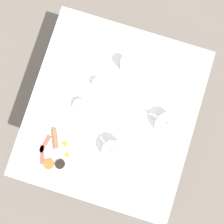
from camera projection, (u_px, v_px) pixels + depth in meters
ground_plane at (112, 120)px, 2.27m from camera, size 8.00×8.00×0.00m
table at (112, 113)px, 1.60m from camera, size 1.06×0.97×0.74m
breakfast_plate at (56, 151)px, 1.50m from camera, size 0.29×0.29×0.04m
teapot_near at (113, 151)px, 1.46m from camera, size 0.13×0.19×0.13m
teapot_far at (166, 124)px, 1.47m from camera, size 0.13×0.21×0.13m
teacup_with_saucer_left at (80, 107)px, 1.51m from camera, size 0.13×0.13×0.06m
water_glass_tall at (127, 65)px, 1.49m from camera, size 0.07×0.07×0.13m
creamer_jug at (98, 83)px, 1.51m from camera, size 0.08×0.06×0.07m
napkin_folded at (51, 99)px, 1.53m from camera, size 0.14×0.09×0.01m
fork_by_plate at (77, 57)px, 1.56m from camera, size 0.14×0.13×0.00m
knife_by_plate at (149, 174)px, 1.50m from camera, size 0.14×0.16×0.00m
spoon_for_tea at (104, 39)px, 1.57m from camera, size 0.13×0.09×0.00m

